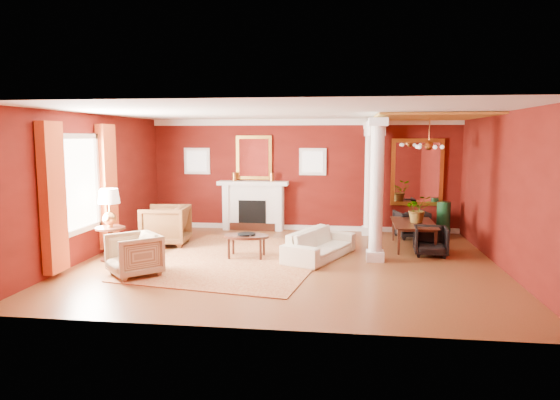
# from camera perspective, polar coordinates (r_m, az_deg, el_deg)

# --- Properties ---
(ground) EXTENTS (8.00, 8.00, 0.00)m
(ground) POSITION_cam_1_polar(r_m,az_deg,el_deg) (9.87, 0.91, -7.07)
(ground) COLOR brown
(ground) RESTS_ON ground
(room_shell) EXTENTS (8.04, 7.04, 2.92)m
(room_shell) POSITION_cam_1_polar(r_m,az_deg,el_deg) (9.58, 0.94, 4.72)
(room_shell) COLOR #62140D
(room_shell) RESTS_ON ground
(fireplace) EXTENTS (1.85, 0.42, 1.29)m
(fireplace) POSITION_cam_1_polar(r_m,az_deg,el_deg) (13.16, -3.07, -0.62)
(fireplace) COLOR white
(fireplace) RESTS_ON ground
(overmantel_mirror) EXTENTS (0.95, 0.07, 1.15)m
(overmantel_mirror) POSITION_cam_1_polar(r_m,az_deg,el_deg) (13.19, -3.00, 4.86)
(overmantel_mirror) COLOR gold
(overmantel_mirror) RESTS_ON fireplace
(flank_window_left) EXTENTS (0.70, 0.07, 0.70)m
(flank_window_left) POSITION_cam_1_polar(r_m,az_deg,el_deg) (13.57, -9.46, 4.42)
(flank_window_left) COLOR white
(flank_window_left) RESTS_ON room_shell
(flank_window_right) EXTENTS (0.70, 0.07, 0.70)m
(flank_window_right) POSITION_cam_1_polar(r_m,az_deg,el_deg) (13.01, 3.76, 4.39)
(flank_window_right) COLOR white
(flank_window_right) RESTS_ON room_shell
(left_window) EXTENTS (0.21, 2.55, 2.60)m
(left_window) POSITION_cam_1_polar(r_m,az_deg,el_deg) (10.25, -21.66, 1.05)
(left_window) COLOR white
(left_window) RESTS_ON room_shell
(column_front) EXTENTS (0.36, 0.36, 2.80)m
(column_front) POSITION_cam_1_polar(r_m,az_deg,el_deg) (9.88, 10.98, 1.23)
(column_front) COLOR white
(column_front) RESTS_ON ground
(column_back) EXTENTS (0.36, 0.36, 2.80)m
(column_back) POSITION_cam_1_polar(r_m,az_deg,el_deg) (12.56, 10.23, 2.49)
(column_back) COLOR white
(column_back) RESTS_ON ground
(header_beam) EXTENTS (0.30, 3.20, 0.32)m
(header_beam) POSITION_cam_1_polar(r_m,az_deg,el_deg) (11.42, 10.63, 8.01)
(header_beam) COLOR white
(header_beam) RESTS_ON column_front
(amber_ceiling) EXTENTS (2.30, 3.40, 0.04)m
(amber_ceiling) POSITION_cam_1_polar(r_m,az_deg,el_deg) (11.40, 16.56, 9.10)
(amber_ceiling) COLOR gold
(amber_ceiling) RESTS_ON room_shell
(dining_mirror) EXTENTS (1.30, 0.07, 1.70)m
(dining_mirror) POSITION_cam_1_polar(r_m,az_deg,el_deg) (13.12, 15.40, 3.07)
(dining_mirror) COLOR gold
(dining_mirror) RESTS_ON room_shell
(chandelier) EXTENTS (0.60, 0.62, 0.75)m
(chandelier) POSITION_cam_1_polar(r_m,az_deg,el_deg) (11.45, 16.65, 5.97)
(chandelier) COLOR #BF7C3C
(chandelier) RESTS_ON room_shell
(crown_trim) EXTENTS (8.00, 0.08, 0.16)m
(crown_trim) POSITION_cam_1_polar(r_m,az_deg,el_deg) (13.02, 2.69, 8.89)
(crown_trim) COLOR white
(crown_trim) RESTS_ON room_shell
(base_trim) EXTENTS (8.00, 0.08, 0.12)m
(base_trim) POSITION_cam_1_polar(r_m,az_deg,el_deg) (13.22, 2.62, -3.15)
(base_trim) COLOR white
(base_trim) RESTS_ON ground
(rug) EXTENTS (3.88, 4.78, 0.02)m
(rug) POSITION_cam_1_polar(r_m,az_deg,el_deg) (10.10, -4.78, -6.71)
(rug) COLOR maroon
(rug) RESTS_ON ground
(sofa) EXTENTS (1.29, 2.01, 0.76)m
(sofa) POSITION_cam_1_polar(r_m,az_deg,el_deg) (10.12, 4.59, -4.52)
(sofa) COLOR #F1E7CA
(sofa) RESTS_ON ground
(armchair_leopard) EXTENTS (0.99, 1.05, 1.00)m
(armchair_leopard) POSITION_cam_1_polar(r_m,az_deg,el_deg) (11.57, -12.95, -2.61)
(armchair_leopard) COLOR black
(armchair_leopard) RESTS_ON ground
(armchair_stripe) EXTENTS (1.10, 1.10, 0.82)m
(armchair_stripe) POSITION_cam_1_polar(r_m,az_deg,el_deg) (9.17, -16.35, -5.81)
(armchair_stripe) COLOR tan
(armchair_stripe) RESTS_ON ground
(coffee_table) EXTENTS (0.92, 0.92, 0.47)m
(coffee_table) POSITION_cam_1_polar(r_m,az_deg,el_deg) (10.12, -3.85, -4.27)
(coffee_table) COLOR black
(coffee_table) RESTS_ON ground
(coffee_book) EXTENTS (0.18, 0.02, 0.24)m
(coffee_book) POSITION_cam_1_polar(r_m,az_deg,el_deg) (10.07, -4.20, -3.37)
(coffee_book) COLOR black
(coffee_book) RESTS_ON coffee_table
(side_table) EXTENTS (0.57, 0.57, 1.43)m
(side_table) POSITION_cam_1_polar(r_m,az_deg,el_deg) (10.36, -18.90, -1.40)
(side_table) COLOR black
(side_table) RESTS_ON ground
(dining_table) EXTENTS (0.60, 1.62, 0.90)m
(dining_table) POSITION_cam_1_polar(r_m,az_deg,el_deg) (11.39, 15.15, -3.08)
(dining_table) COLOR black
(dining_table) RESTS_ON ground
(dining_chair_near) EXTENTS (0.69, 0.65, 0.67)m
(dining_chair_near) POSITION_cam_1_polar(r_m,az_deg,el_deg) (10.76, 16.86, -4.35)
(dining_chair_near) COLOR black
(dining_chair_near) RESTS_ON ground
(dining_chair_far) EXTENTS (0.85, 0.81, 0.74)m
(dining_chair_far) POSITION_cam_1_polar(r_m,az_deg,el_deg) (12.53, 14.75, -2.52)
(dining_chair_far) COLOR black
(dining_chair_far) RESTS_ON ground
(green_urn) EXTENTS (0.37, 0.37, 0.88)m
(green_urn) POSITION_cam_1_polar(r_m,az_deg,el_deg) (12.89, 18.15, -2.49)
(green_urn) COLOR #133D1E
(green_urn) RESTS_ON ground
(potted_plant) EXTENTS (0.71, 0.75, 0.47)m
(potted_plant) POSITION_cam_1_polar(r_m,az_deg,el_deg) (11.29, 15.49, 0.34)
(potted_plant) COLOR #26591E
(potted_plant) RESTS_ON dining_table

